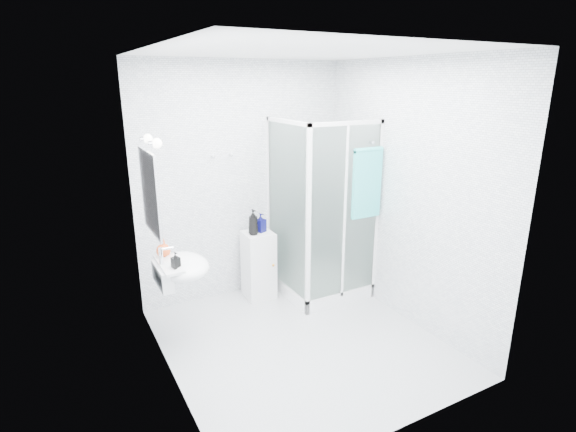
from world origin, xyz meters
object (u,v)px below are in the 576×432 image
storage_cabinet (259,265)px  shampoo_bottle_b (261,223)px  shampoo_bottle_a (253,222)px  wall_basin (180,268)px  shower_enclosure (318,258)px  hand_towel (367,181)px  soap_dispenser_orange (163,248)px  soap_dispenser_black (176,260)px

storage_cabinet → shampoo_bottle_b: (0.04, 0.02, 0.49)m
shampoo_bottle_a → shampoo_bottle_b: 0.12m
wall_basin → storage_cabinet: bearing=30.1°
shower_enclosure → hand_towel: 1.07m
shampoo_bottle_a → soap_dispenser_orange: (-1.07, -0.41, 0.03)m
shower_enclosure → shampoo_bottle_b: bearing=152.1°
storage_cabinet → shampoo_bottle_a: shampoo_bottle_a is taller
wall_basin → shampoo_bottle_b: wall_basin is taller
hand_towel → shampoo_bottle_b: 1.24m
hand_towel → shampoo_bottle_b: bearing=141.7°
storage_cabinet → wall_basin: bearing=-148.2°
storage_cabinet → soap_dispenser_orange: soap_dispenser_orange is taller
shampoo_bottle_a → soap_dispenser_orange: shampoo_bottle_a is taller
wall_basin → shower_enclosure: bearing=10.8°
wall_basin → shampoo_bottle_a: shampoo_bottle_a is taller
storage_cabinet → shampoo_bottle_b: bearing=23.6°
shower_enclosure → shampoo_bottle_a: shower_enclosure is taller
storage_cabinet → shampoo_bottle_b: 0.49m
shower_enclosure → shampoo_bottle_b: (-0.57, 0.30, 0.43)m
shampoo_bottle_b → hand_towel: bearing=-38.3°
hand_towel → shower_enclosure: bearing=128.4°
soap_dispenser_orange → shampoo_bottle_a: bearing=20.9°
shampoo_bottle_b → soap_dispenser_black: soap_dispenser_black is taller
hand_towel → soap_dispenser_orange: hand_towel is taller
hand_towel → storage_cabinet: bearing=143.6°
hand_towel → shampoo_bottle_a: 1.29m
wall_basin → soap_dispenser_orange: soap_dispenser_orange is taller
wall_basin → storage_cabinet: size_ratio=0.73×
wall_basin → soap_dispenser_orange: (-0.09, 0.16, 0.15)m
shampoo_bottle_a → shower_enclosure: bearing=-20.6°
shampoo_bottle_b → soap_dispenser_orange: soap_dispenser_orange is taller
wall_basin → soap_dispenser_black: bearing=-114.8°
shampoo_bottle_a → wall_basin: bearing=-149.5°
storage_cabinet → hand_towel: size_ratio=1.05×
soap_dispenser_orange → wall_basin: bearing=-60.2°
soap_dispenser_orange → hand_towel: bearing=-6.9°
wall_basin → hand_towel: 2.06m
shower_enclosure → soap_dispenser_black: size_ratio=14.29×
soap_dispenser_orange → soap_dispenser_black: 0.31m
storage_cabinet → soap_dispenser_black: bearing=-144.3°
wall_basin → shampoo_bottle_a: size_ratio=1.98×
hand_towel → shampoo_bottle_a: hand_towel is taller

